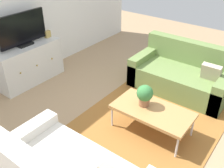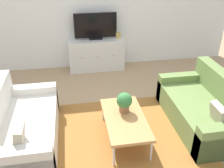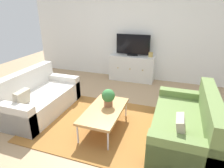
# 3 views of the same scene
# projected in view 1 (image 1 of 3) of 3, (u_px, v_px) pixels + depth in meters

# --- Properties ---
(ground_plane) EXTENTS (10.00, 10.00, 0.00)m
(ground_plane) POSITION_uv_depth(u_px,v_px,m) (133.00, 127.00, 3.78)
(ground_plane) COLOR tan
(wall_back) EXTENTS (6.40, 0.12, 2.70)m
(wall_back) POSITION_uv_depth(u_px,v_px,m) (11.00, 7.00, 4.39)
(wall_back) COLOR white
(wall_back) RESTS_ON ground_plane
(area_rug) EXTENTS (2.50, 1.90, 0.01)m
(area_rug) POSITION_uv_depth(u_px,v_px,m) (142.00, 130.00, 3.70)
(area_rug) COLOR #9E662D
(area_rug) RESTS_ON ground_plane
(couch_right_side) EXTENTS (0.90, 1.66, 0.81)m
(couch_right_side) POSITION_uv_depth(u_px,v_px,m) (183.00, 75.00, 4.56)
(couch_right_side) COLOR olive
(couch_right_side) RESTS_ON ground_plane
(coffee_table) EXTENTS (0.58, 1.09, 0.38)m
(coffee_table) POSITION_uv_depth(u_px,v_px,m) (152.00, 111.00, 3.52)
(coffee_table) COLOR #B7844C
(coffee_table) RESTS_ON ground_plane
(potted_plant) EXTENTS (0.23, 0.23, 0.31)m
(potted_plant) POSITION_uv_depth(u_px,v_px,m) (145.00, 95.00, 3.51)
(potted_plant) COLOR #936042
(potted_plant) RESTS_ON coffee_table
(tv_console) EXTENTS (1.25, 0.47, 0.72)m
(tv_console) POSITION_uv_depth(u_px,v_px,m) (29.00, 64.00, 4.73)
(tv_console) COLOR silver
(tv_console) RESTS_ON ground_plane
(flat_screen_tv) EXTENTS (0.93, 0.16, 0.58)m
(flat_screen_tv) POSITION_uv_depth(u_px,v_px,m) (22.00, 30.00, 4.41)
(flat_screen_tv) COLOR black
(flat_screen_tv) RESTS_ON tv_console
(mantel_clock) EXTENTS (0.11, 0.07, 0.13)m
(mantel_clock) POSITION_uv_depth(u_px,v_px,m) (47.00, 34.00, 4.86)
(mantel_clock) COLOR tan
(mantel_clock) RESTS_ON tv_console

